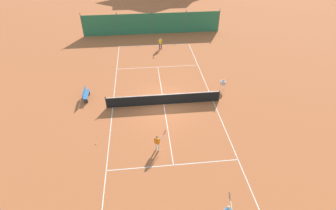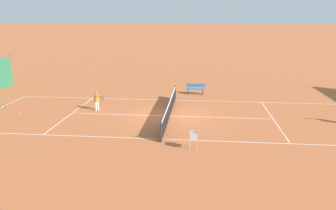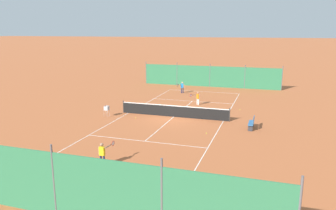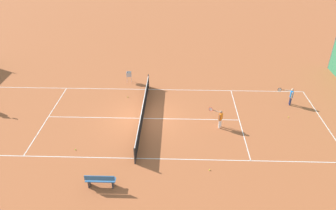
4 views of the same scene
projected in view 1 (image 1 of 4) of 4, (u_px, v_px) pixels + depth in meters
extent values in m
plane|color=#B25B33|center=(164.00, 104.00, 21.27)|extent=(600.00, 600.00, 0.00)
cube|color=white|center=(154.00, 45.00, 30.80)|extent=(8.25, 0.05, 0.01)
cube|color=white|center=(113.00, 107.00, 20.91)|extent=(0.05, 23.85, 0.01)
cube|color=white|center=(213.00, 101.00, 21.62)|extent=(0.05, 23.85, 0.01)
cube|color=white|center=(158.00, 67.00, 26.39)|extent=(8.20, 0.05, 0.01)
cube|color=white|center=(174.00, 165.00, 16.14)|extent=(8.20, 0.05, 0.01)
cube|color=white|center=(164.00, 104.00, 21.26)|extent=(0.05, 12.80, 0.01)
cylinder|color=#2D2D2D|center=(106.00, 102.00, 20.56)|extent=(0.08, 0.08, 1.06)
cylinder|color=#2D2D2D|center=(219.00, 95.00, 21.34)|extent=(0.08, 0.08, 1.06)
cube|color=black|center=(164.00, 100.00, 21.00)|extent=(9.10, 0.02, 0.91)
cube|color=white|center=(164.00, 95.00, 20.72)|extent=(9.10, 0.04, 0.06)
cube|color=#2D754C|center=(152.00, 24.00, 32.91)|extent=(17.20, 0.04, 2.60)
cylinder|color=#59595E|center=(82.00, 25.00, 32.08)|extent=(0.08, 0.08, 2.90)
cylinder|color=#59595E|center=(117.00, 24.00, 32.45)|extent=(0.08, 0.08, 2.90)
cylinder|color=#59595E|center=(152.00, 23.00, 32.82)|extent=(0.08, 0.08, 2.90)
cylinder|color=#59595E|center=(186.00, 21.00, 33.20)|extent=(0.08, 0.08, 2.90)
cylinder|color=#59595E|center=(219.00, 20.00, 33.57)|extent=(0.08, 0.08, 2.90)
cylinder|color=white|center=(156.00, 146.00, 17.04)|extent=(0.10, 0.10, 0.59)
cylinder|color=white|center=(159.00, 147.00, 16.97)|extent=(0.10, 0.10, 0.59)
cube|color=orange|center=(157.00, 141.00, 16.70)|extent=(0.33, 0.29, 0.45)
sphere|color=#A37556|center=(157.00, 137.00, 16.49)|extent=(0.18, 0.18, 0.18)
cylinder|color=#A37556|center=(155.00, 140.00, 16.76)|extent=(0.07, 0.07, 0.45)
cylinder|color=#A37556|center=(161.00, 137.00, 16.69)|extent=(0.30, 0.42, 0.07)
cylinder|color=black|center=(164.00, 134.00, 16.93)|extent=(0.13, 0.19, 0.03)
torus|color=red|center=(165.00, 132.00, 17.11)|extent=(0.17, 0.25, 0.28)
cylinder|color=silver|center=(165.00, 132.00, 17.11)|extent=(0.14, 0.21, 0.25)
sphere|color=tan|center=(228.00, 208.00, 12.49)|extent=(0.19, 0.19, 0.19)
cylinder|color=tan|center=(231.00, 205.00, 12.77)|extent=(0.14, 0.47, 0.07)
cylinder|color=black|center=(230.00, 199.00, 13.04)|extent=(0.06, 0.22, 0.03)
torus|color=black|center=(229.00, 195.00, 13.24)|extent=(0.07, 0.28, 0.28)
cylinder|color=silver|center=(229.00, 195.00, 13.24)|extent=(0.04, 0.25, 0.25)
cylinder|color=#23284C|center=(161.00, 46.00, 29.76)|extent=(0.11, 0.11, 0.60)
cylinder|color=#23284C|center=(160.00, 46.00, 29.75)|extent=(0.11, 0.11, 0.60)
cube|color=yellow|center=(160.00, 42.00, 29.44)|extent=(0.30, 0.18, 0.47)
sphere|color=#A37556|center=(160.00, 39.00, 29.23)|extent=(0.18, 0.18, 0.18)
cylinder|color=#A37556|center=(162.00, 42.00, 29.45)|extent=(0.07, 0.07, 0.47)
cylinder|color=#A37556|center=(159.00, 41.00, 29.14)|extent=(0.10, 0.47, 0.07)
cylinder|color=black|center=(159.00, 42.00, 28.86)|extent=(0.04, 0.22, 0.03)
torus|color=red|center=(159.00, 43.00, 28.66)|extent=(0.04, 0.28, 0.28)
cylinder|color=silver|center=(159.00, 43.00, 28.66)|extent=(0.02, 0.25, 0.25)
sphere|color=#CCE033|center=(122.00, 83.00, 23.83)|extent=(0.07, 0.07, 0.07)
sphere|color=#CCE033|center=(194.00, 92.00, 22.63)|extent=(0.07, 0.07, 0.07)
sphere|color=#CCE033|center=(96.00, 144.00, 17.57)|extent=(0.07, 0.07, 0.07)
cylinder|color=#B7B7BC|center=(221.00, 88.00, 22.71)|extent=(0.02, 0.02, 0.55)
cylinder|color=#B7B7BC|center=(225.00, 88.00, 22.74)|extent=(0.02, 0.02, 0.55)
cylinder|color=#B7B7BC|center=(220.00, 86.00, 22.98)|extent=(0.02, 0.02, 0.55)
cylinder|color=#B7B7BC|center=(224.00, 86.00, 23.01)|extent=(0.02, 0.02, 0.55)
cube|color=#B7B7BC|center=(223.00, 84.00, 22.69)|extent=(0.34, 0.34, 0.02)
cube|color=#B7B7BC|center=(223.00, 84.00, 22.46)|extent=(0.34, 0.02, 0.34)
cube|color=#B7B7BC|center=(222.00, 82.00, 22.73)|extent=(0.34, 0.02, 0.34)
cube|color=#B7B7BC|center=(221.00, 83.00, 22.58)|extent=(0.02, 0.34, 0.34)
cube|color=#B7B7BC|center=(225.00, 83.00, 22.61)|extent=(0.02, 0.34, 0.34)
sphere|color=#CCE033|center=(222.00, 85.00, 22.58)|extent=(0.07, 0.07, 0.07)
sphere|color=#CCE033|center=(224.00, 84.00, 22.62)|extent=(0.07, 0.07, 0.07)
sphere|color=#CCE033|center=(221.00, 84.00, 22.65)|extent=(0.07, 0.07, 0.07)
sphere|color=#CCE033|center=(224.00, 84.00, 22.65)|extent=(0.07, 0.07, 0.07)
sphere|color=#CCE033|center=(223.00, 85.00, 22.56)|extent=(0.07, 0.07, 0.07)
sphere|color=#CCE033|center=(223.00, 84.00, 22.65)|extent=(0.07, 0.07, 0.07)
sphere|color=#CCE033|center=(222.00, 83.00, 22.65)|extent=(0.07, 0.07, 0.07)
sphere|color=#CCE033|center=(222.00, 84.00, 22.60)|extent=(0.07, 0.07, 0.07)
sphere|color=#CCE033|center=(223.00, 82.00, 22.74)|extent=(0.07, 0.07, 0.07)
sphere|color=#CCE033|center=(223.00, 83.00, 22.66)|extent=(0.07, 0.07, 0.07)
sphere|color=#CCE033|center=(223.00, 84.00, 22.56)|extent=(0.07, 0.07, 0.07)
sphere|color=#CCE033|center=(223.00, 83.00, 22.68)|extent=(0.07, 0.07, 0.07)
sphere|color=#CCE033|center=(224.00, 83.00, 22.61)|extent=(0.07, 0.07, 0.07)
cube|color=#336699|center=(86.00, 94.00, 21.66)|extent=(0.36, 1.50, 0.05)
cube|color=#336699|center=(84.00, 92.00, 21.49)|extent=(0.04, 1.50, 0.28)
cube|color=#333338|center=(88.00, 92.00, 22.27)|extent=(0.32, 0.06, 0.44)
cube|color=#333338|center=(86.00, 101.00, 21.31)|extent=(0.32, 0.06, 0.44)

